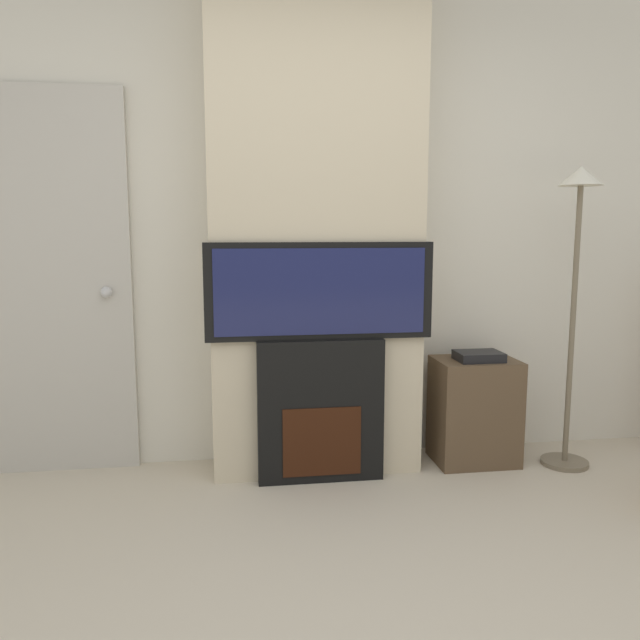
{
  "coord_description": "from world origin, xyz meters",
  "views": [
    {
      "loc": [
        -0.46,
        -1.49,
        1.31
      ],
      "look_at": [
        0.0,
        1.64,
        0.85
      ],
      "focal_mm": 35.0,
      "sensor_mm": 36.0,
      "label": 1
    }
  ],
  "objects_px": {
    "floor_lamp": "(576,261)",
    "media_stand": "(474,409)",
    "fireplace": "(320,410)",
    "television": "(320,291)"
  },
  "relations": [
    {
      "from": "floor_lamp",
      "to": "media_stand",
      "type": "distance_m",
      "value": 0.98
    },
    {
      "from": "fireplace",
      "to": "media_stand",
      "type": "xyz_separation_m",
      "value": [
        0.9,
        0.12,
        -0.07
      ]
    },
    {
      "from": "television",
      "to": "media_stand",
      "type": "xyz_separation_m",
      "value": [
        0.9,
        0.12,
        -0.7
      ]
    },
    {
      "from": "floor_lamp",
      "to": "media_stand",
      "type": "bearing_deg",
      "value": 165.6
    },
    {
      "from": "fireplace",
      "to": "television",
      "type": "xyz_separation_m",
      "value": [
        0.0,
        -0.0,
        0.63
      ]
    },
    {
      "from": "fireplace",
      "to": "television",
      "type": "distance_m",
      "value": 0.63
    },
    {
      "from": "fireplace",
      "to": "television",
      "type": "bearing_deg",
      "value": -90.0
    },
    {
      "from": "media_stand",
      "to": "fireplace",
      "type": "bearing_deg",
      "value": -172.43
    },
    {
      "from": "floor_lamp",
      "to": "television",
      "type": "bearing_deg",
      "value": 179.81
    },
    {
      "from": "fireplace",
      "to": "floor_lamp",
      "type": "height_order",
      "value": "floor_lamp"
    }
  ]
}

